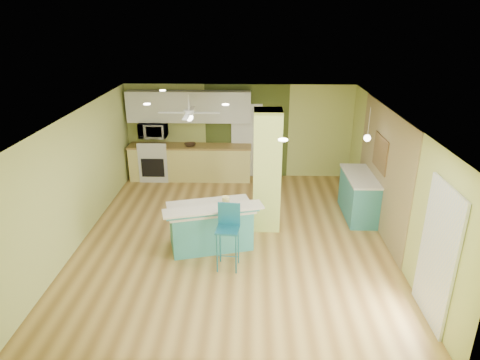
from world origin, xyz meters
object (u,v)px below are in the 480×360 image
object	(u,v)px
peninsula	(211,225)
bar_stool	(228,226)
canister	(226,201)
fruit_bowl	(190,145)
side_counter	(359,196)

from	to	relation	value
peninsula	bar_stool	world-z (taller)	bar_stool
peninsula	canister	bearing A→B (deg)	3.38
fruit_bowl	canister	world-z (taller)	fruit_bowl
bar_stool	side_counter	size ratio (longest dim) A/B	0.79
peninsula	bar_stool	bearing A→B (deg)	-75.78
peninsula	fruit_bowl	distance (m)	3.64
bar_stool	canister	world-z (taller)	bar_stool
side_counter	bar_stool	bearing A→B (deg)	-142.89
bar_stool	canister	bearing A→B (deg)	102.20
fruit_bowl	bar_stool	bearing A→B (deg)	-73.49
peninsula	fruit_bowl	world-z (taller)	fruit_bowl
fruit_bowl	canister	distance (m)	3.59
peninsula	fruit_bowl	xyz separation A→B (m)	(-0.86, 3.50, 0.53)
side_counter	fruit_bowl	bearing A→B (deg)	152.54
peninsula	bar_stool	xyz separation A→B (m)	(0.37, -0.65, 0.34)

